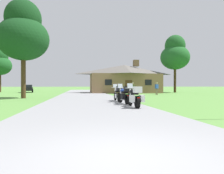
% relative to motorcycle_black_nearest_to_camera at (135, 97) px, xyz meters
% --- Properties ---
extents(ground_plane, '(500.00, 500.00, 0.00)m').
position_rel_motorcycle_black_nearest_to_camera_xyz_m(ground_plane, '(-2.26, 12.44, -0.61)').
color(ground_plane, '#56893D').
extents(asphalt_driveway, '(6.40, 80.00, 0.06)m').
position_rel_motorcycle_black_nearest_to_camera_xyz_m(asphalt_driveway, '(-2.26, 10.44, -0.58)').
color(asphalt_driveway, gray).
rests_on(asphalt_driveway, ground).
extents(motorcycle_black_nearest_to_camera, '(0.72, 2.08, 1.30)m').
position_rel_motorcycle_black_nearest_to_camera_xyz_m(motorcycle_black_nearest_to_camera, '(0.00, 0.00, 0.00)').
color(motorcycle_black_nearest_to_camera, black).
rests_on(motorcycle_black_nearest_to_camera, asphalt_driveway).
extents(motorcycle_blue_second_in_row, '(0.85, 2.08, 1.30)m').
position_rel_motorcycle_black_nearest_to_camera_xyz_m(motorcycle_blue_second_in_row, '(-0.05, 2.26, 0.00)').
color(motorcycle_blue_second_in_row, black).
rests_on(motorcycle_blue_second_in_row, asphalt_driveway).
extents(motorcycle_white_farthest_in_row, '(0.66, 2.08, 1.30)m').
position_rel_motorcycle_black_nearest_to_camera_xyz_m(motorcycle_white_farthest_in_row, '(-0.11, 4.60, 0.01)').
color(motorcycle_white_farthest_in_row, black).
rests_on(motorcycle_white_farthest_in_row, asphalt_driveway).
extents(stone_lodge, '(12.22, 6.85, 5.72)m').
position_rel_motorcycle_black_nearest_to_camera_xyz_m(stone_lodge, '(4.73, 24.58, 1.87)').
color(stone_lodge, brown).
rests_on(stone_lodge, ground).
extents(bystander_blue_shirt_near_lodge, '(0.54, 0.29, 1.69)m').
position_rel_motorcycle_black_nearest_to_camera_xyz_m(bystander_blue_shirt_near_lodge, '(7.24, 15.77, 0.34)').
color(bystander_blue_shirt_near_lodge, '#75664C').
rests_on(bystander_blue_shirt_near_lodge, ground).
extents(bystander_olive_shirt_beside_signpost, '(0.49, 0.37, 1.69)m').
position_rel_motorcycle_black_nearest_to_camera_xyz_m(bystander_olive_shirt_beside_signpost, '(4.61, 18.21, 0.34)').
color(bystander_olive_shirt_beside_signpost, '#75664C').
rests_on(bystander_olive_shirt_beside_signpost, ground).
extents(tree_left_near, '(4.89, 4.89, 9.55)m').
position_rel_motorcycle_black_nearest_to_camera_xyz_m(tree_left_near, '(-8.32, 10.48, 5.71)').
color(tree_left_near, '#422D19').
rests_on(tree_left_near, ground).
extents(tree_left_far, '(4.36, 4.36, 8.52)m').
position_rel_motorcycle_black_nearest_to_camera_xyz_m(tree_left_far, '(-18.24, 32.54, 5.04)').
color(tree_left_far, '#422D19').
rests_on(tree_left_far, ground).
extents(tree_right_of_lodge, '(5.19, 5.19, 10.37)m').
position_rel_motorcycle_black_nearest_to_camera_xyz_m(tree_right_of_lodge, '(14.08, 24.69, 6.34)').
color(tree_right_of_lodge, '#422D19').
rests_on(tree_right_of_lodge, ground).
extents(parked_black_suv_far_left, '(2.69, 4.87, 1.40)m').
position_rel_motorcycle_black_nearest_to_camera_xyz_m(parked_black_suv_far_left, '(-12.33, 29.11, 0.17)').
color(parked_black_suv_far_left, black).
rests_on(parked_black_suv_far_left, ground).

